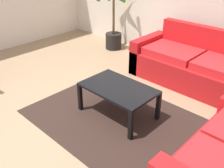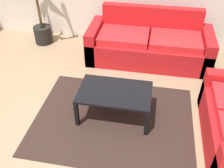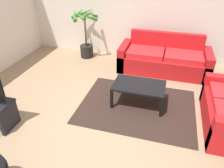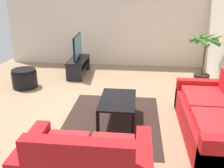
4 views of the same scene
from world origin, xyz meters
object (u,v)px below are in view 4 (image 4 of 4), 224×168
couch_loveseat (86,168)px  tv (78,46)px  couch_main (216,120)px  tv_stand (78,64)px  coffee_table (118,102)px  potted_palm (203,64)px  ottoman (25,78)px

couch_loveseat → tv: (-4.15, -1.07, 0.51)m
couch_main → tv_stand: 4.04m
couch_loveseat → coffee_table: (-1.68, 0.23, 0.08)m
couch_main → potted_palm: size_ratio=1.63×
couch_main → potted_palm: 2.22m
tv → coffee_table: tv is taller
tv → potted_palm: (0.65, 3.14, -0.20)m
couch_loveseat → potted_palm: bearing=149.4°
couch_main → couch_loveseat: (1.32, -1.80, -0.00)m
tv_stand → couch_loveseat: bearing=14.5°
couch_main → couch_loveseat: same height
couch_loveseat → ottoman: 3.79m
couch_main → tv_stand: bearing=-134.6°
couch_loveseat → potted_palm: size_ratio=1.11×
tv → ottoman: size_ratio=1.82×
couch_main → coffee_table: 1.62m
couch_loveseat → tv: size_ratio=1.39×
tv_stand → ottoman: tv_stand is taller
couch_main → tv: size_ratio=2.04×
ottoman → potted_palm: bearing=95.3°
ottoman → couch_main: bearing=65.6°
couch_main → potted_palm: bearing=173.1°
couch_main → coffee_table: bearing=-102.8°
potted_palm → ottoman: bearing=-84.7°
tv → potted_palm: 3.21m
tv_stand → tv: bearing=93.9°
couch_loveseat → tv_stand: couch_loveseat is taller
tv → coffee_table: bearing=27.6°
tv_stand → couch_main: bearing=45.4°
tv_stand → coffee_table: (2.48, 1.30, 0.07)m
couch_loveseat → tv_stand: 4.29m
couch_main → tv: tv is taller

